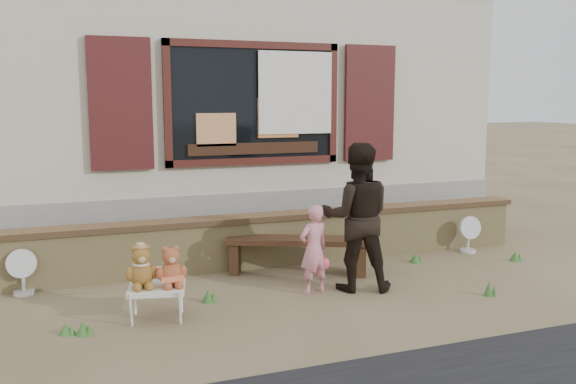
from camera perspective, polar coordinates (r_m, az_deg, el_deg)
name	(u,v)px	position (r m, az deg, el deg)	size (l,w,h in m)	color
ground	(306,286)	(7.05, 1.73, -8.76)	(80.00, 80.00, 0.00)	brown
shopfront	(212,106)	(11.01, -7.17, 8.02)	(8.04, 5.13, 4.00)	#BBB497
brick_wall	(277,238)	(7.86, -1.02, -4.34)	(7.10, 0.36, 0.67)	tan
bench	(298,248)	(7.43, 0.93, -5.22)	(1.75, 1.05, 0.45)	#362113
folding_chair	(157,289)	(6.07, -12.17, -8.90)	(0.62, 0.57, 0.33)	silver
teddy_bear_left	(141,266)	(6.02, -13.59, -6.70)	(0.31, 0.27, 0.42)	brown
teddy_bear_right	(171,265)	(6.00, -10.90, -6.77)	(0.29, 0.26, 0.40)	brown
child	(314,249)	(6.68, 2.43, -5.37)	(0.36, 0.23, 0.98)	pink
adult	(357,217)	(6.78, 6.46, -2.34)	(0.80, 0.62, 1.65)	black
fan_left	(23,271)	(7.28, -23.57, -6.82)	(0.33, 0.22, 0.51)	silver
fan_right	(468,234)	(8.85, 16.53, -3.79)	(0.32, 0.22, 0.51)	silver
grass_tufts	(322,285)	(6.85, 3.23, -8.72)	(5.72, 1.60, 0.16)	#356528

